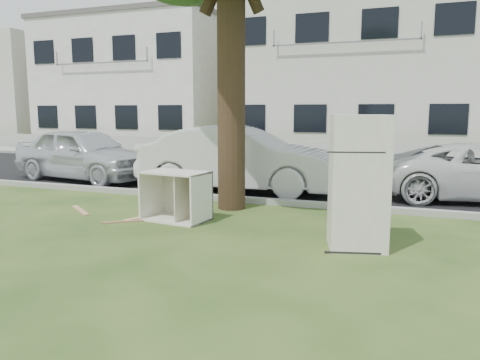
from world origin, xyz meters
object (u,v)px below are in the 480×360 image
at_px(cabinet, 176,196).
at_px(fridge, 358,182).
at_px(car_left, 84,154).
at_px(car_center, 239,159).

bearing_deg(cabinet, fridge, -2.83).
distance_m(fridge, car_left, 8.86).
bearing_deg(cabinet, car_left, 151.48).
relative_size(car_center, car_left, 1.10).
distance_m(cabinet, car_left, 5.81).
height_order(fridge, car_left, fridge).
xyz_separation_m(fridge, car_center, (-3.21, 3.74, -0.15)).
xyz_separation_m(car_center, car_left, (-4.71, 0.23, -0.05)).
bearing_deg(car_left, car_center, -82.81).
relative_size(cabinet, car_center, 0.23).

